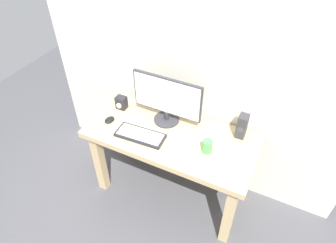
{
  "coord_description": "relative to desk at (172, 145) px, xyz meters",
  "views": [
    {
      "loc": [
        0.75,
        -1.58,
        2.44
      ],
      "look_at": [
        -0.03,
        0.0,
        0.88
      ],
      "focal_mm": 32.35,
      "sensor_mm": 36.0,
      "label": 1
    }
  ],
  "objects": [
    {
      "name": "wall_back",
      "position": [
        0.0,
        0.36,
        0.87
      ],
      "size": [
        2.75,
        0.04,
        3.0
      ],
      "primitive_type": "cube",
      "color": "silver",
      "rests_on": "ground_plane"
    },
    {
      "name": "coffee_mug",
      "position": [
        0.32,
        -0.05,
        0.18
      ],
      "size": [
        0.08,
        0.08,
        0.11
      ],
      "primitive_type": "cylinder",
      "color": "#4CB259",
      "rests_on": "desk"
    },
    {
      "name": "keyboard_primary",
      "position": [
        -0.21,
        -0.13,
        0.14
      ],
      "size": [
        0.4,
        0.19,
        0.03
      ],
      "color": "#232328",
      "rests_on": "desk"
    },
    {
      "name": "ground_plane",
      "position": [
        0.0,
        0.0,
        -0.63
      ],
      "size": [
        6.0,
        6.0,
        0.0
      ],
      "primitive_type": "plane",
      "color": "#4C4C51"
    },
    {
      "name": "audio_controller",
      "position": [
        -0.54,
        0.11,
        0.19
      ],
      "size": [
        0.09,
        0.08,
        0.12
      ],
      "color": "#232328",
      "rests_on": "desk"
    },
    {
      "name": "speaker_right",
      "position": [
        0.5,
        0.22,
        0.23
      ],
      "size": [
        0.07,
        0.09,
        0.21
      ],
      "color": "#333338",
      "rests_on": "desk"
    },
    {
      "name": "monitor",
      "position": [
        -0.11,
        0.14,
        0.35
      ],
      "size": [
        0.59,
        0.21,
        0.41
      ],
      "color": "#333338",
      "rests_on": "desk"
    },
    {
      "name": "desk",
      "position": [
        0.0,
        0.0,
        0.0
      ],
      "size": [
        1.38,
        0.64,
        0.76
      ],
      "color": "tan",
      "rests_on": "ground_plane"
    },
    {
      "name": "mouse",
      "position": [
        -0.53,
        -0.09,
        0.14
      ],
      "size": [
        0.08,
        0.1,
        0.03
      ],
      "primitive_type": "ellipsoid",
      "rotation": [
        0.0,
        0.0,
        -0.16
      ],
      "color": "black",
      "rests_on": "desk"
    }
  ]
}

